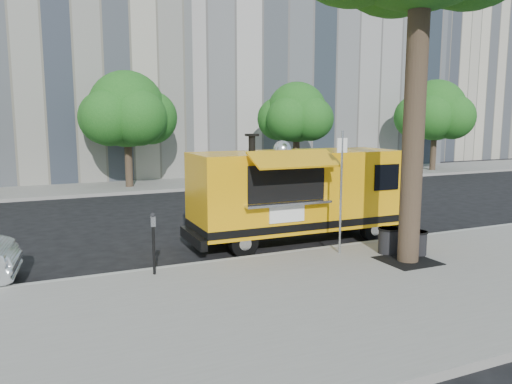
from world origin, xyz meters
TOP-DOWN VIEW (x-y plane):
  - ground at (0.00, 0.00)m, footprint 120.00×120.00m
  - sidewalk at (0.00, -4.00)m, footprint 60.00×6.00m
  - curb at (0.00, -0.93)m, footprint 60.00×0.14m
  - far_sidewalk at (0.00, 13.50)m, footprint 60.00×5.00m
  - building_mid at (12.00, 23.00)m, footprint 20.00×14.00m
  - building_right at (30.00, 24.00)m, footprint 16.00×12.00m
  - tree_well at (2.60, -2.80)m, footprint 1.20×1.20m
  - far_tree_b at (-1.00, 12.70)m, footprint 3.60×3.60m
  - far_tree_c at (8.00, 12.40)m, footprint 3.24×3.24m
  - far_tree_d at (18.00, 12.60)m, footprint 3.78×3.78m
  - sign_post at (1.55, -1.55)m, footprint 0.28×0.06m
  - parking_meter at (-3.00, -1.35)m, footprint 0.11×0.11m
  - food_truck at (1.36, 0.35)m, footprint 6.16×2.85m
  - trash_bin_left at (2.62, -2.06)m, footprint 0.52×0.52m
  - trash_bin_right at (3.17, -2.46)m, footprint 0.49×0.49m

SIDE VIEW (x-z plane):
  - ground at x=0.00m, z-range 0.00..0.00m
  - sidewalk at x=0.00m, z-range 0.00..0.15m
  - curb at x=0.00m, z-range -0.01..0.15m
  - far_sidewalk at x=0.00m, z-range 0.00..0.15m
  - tree_well at x=2.60m, z-range 0.14..0.17m
  - trash_bin_right at x=3.17m, z-range 0.17..0.76m
  - trash_bin_left at x=2.62m, z-range 0.17..0.80m
  - parking_meter at x=-3.00m, z-range 0.31..1.65m
  - food_truck at x=1.36m, z-range -0.09..2.92m
  - sign_post at x=1.55m, z-range 0.35..3.35m
  - far_tree_c at x=8.00m, z-range 1.11..6.32m
  - far_tree_b at x=-1.00m, z-range 1.08..6.58m
  - far_tree_d at x=18.00m, z-range 1.07..6.71m
  - building_right at x=30.00m, z-range 0.00..16.00m
  - building_mid at x=12.00m, z-range 0.00..20.00m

